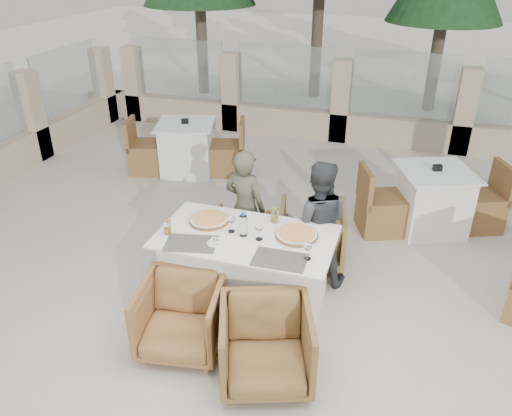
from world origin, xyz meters
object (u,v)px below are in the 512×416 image
(wine_glass_near, at_px, (259,231))
(olive_dish, at_px, (215,241))
(armchair_far_left, at_px, (237,240))
(armchair_far_right, at_px, (312,234))
(beer_glass_right, at_px, (275,215))
(bg_table_b, at_px, (431,200))
(pizza_left, at_px, (209,219))
(water_bottle, at_px, (243,224))
(wine_glass_centre, at_px, (231,223))
(beer_glass_left, at_px, (167,227))
(dining_table, at_px, (246,271))
(diner_right, at_px, (317,224))
(armchair_near_left, at_px, (181,316))
(diner_left, at_px, (245,208))
(bg_table_a, at_px, (187,148))
(pizza_right, at_px, (297,234))
(armchair_near_right, at_px, (266,345))
(wine_glass_corner, at_px, (308,250))

(wine_glass_near, xyz_separation_m, olive_dish, (-0.35, -0.18, -0.07))
(armchair_far_left, distance_m, armchair_far_right, 0.81)
(beer_glass_right, relative_size, bg_table_b, 0.09)
(pizza_left, distance_m, beer_glass_right, 0.62)
(olive_dish, height_order, armchair_far_right, olive_dish)
(water_bottle, xyz_separation_m, wine_glass_centre, (-0.12, 0.03, -0.03))
(beer_glass_left, height_order, olive_dish, beer_glass_left)
(dining_table, bearing_deg, bg_table_b, 51.20)
(water_bottle, xyz_separation_m, wine_glass_near, (0.16, -0.02, -0.03))
(wine_glass_centre, bearing_deg, armchair_far_left, 105.93)
(diner_right, bearing_deg, pizza_left, 14.60)
(olive_dish, distance_m, bg_table_b, 2.95)
(dining_table, relative_size, diner_right, 1.21)
(dining_table, bearing_deg, armchair_near_left, -115.78)
(wine_glass_near, bearing_deg, pizza_left, 163.37)
(armchair_near_left, xyz_separation_m, diner_right, (0.88, 1.30, 0.34))
(olive_dish, height_order, diner_left, diner_left)
(bg_table_a, bearing_deg, armchair_far_left, -69.43)
(armchair_far_right, relative_size, armchair_near_left, 1.02)
(bg_table_a, bearing_deg, bg_table_b, -26.87)
(pizza_right, relative_size, diner_left, 0.30)
(armchair_near_right, bearing_deg, armchair_near_left, 151.45)
(armchair_near_left, bearing_deg, armchair_near_right, -18.40)
(beer_glass_right, bearing_deg, beer_glass_left, -150.17)
(pizza_left, distance_m, armchair_far_left, 0.74)
(wine_glass_centre, bearing_deg, diner_left, 98.52)
(armchair_far_right, relative_size, diner_left, 0.56)
(dining_table, relative_size, armchair_far_left, 2.62)
(wine_glass_corner, xyz_separation_m, diner_right, (-0.07, 0.79, -0.20))
(pizza_right, xyz_separation_m, wine_glass_corner, (0.17, -0.32, 0.07))
(wine_glass_near, height_order, armchair_near_right, wine_glass_near)
(beer_glass_left, relative_size, armchair_near_left, 0.19)
(wine_glass_near, xyz_separation_m, bg_table_b, (1.51, 2.08, -0.48))
(water_bottle, xyz_separation_m, beer_glass_left, (-0.66, -0.17, -0.05))
(wine_glass_corner, distance_m, armchair_near_left, 1.21)
(armchair_far_right, bearing_deg, bg_table_b, -148.56)
(beer_glass_left, bearing_deg, armchair_far_right, 45.09)
(wine_glass_centre, bearing_deg, bg_table_a, 122.33)
(armchair_far_right, relative_size, diner_right, 0.54)
(pizza_left, relative_size, water_bottle, 1.59)
(armchair_near_right, relative_size, bg_table_b, 0.44)
(armchair_far_right, distance_m, bg_table_b, 1.65)
(wine_glass_corner, bearing_deg, pizza_left, 161.70)
(armchair_far_left, height_order, bg_table_b, bg_table_b)
(diner_left, bearing_deg, pizza_right, 151.83)
(wine_glass_corner, bearing_deg, armchair_far_right, 99.06)
(beer_glass_left, height_order, armchair_near_right, beer_glass_left)
(diner_right, bearing_deg, armchair_far_right, -83.01)
(diner_left, bearing_deg, diner_right, -176.58)
(beer_glass_right, xyz_separation_m, armchair_far_left, (-0.51, 0.34, -0.56))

